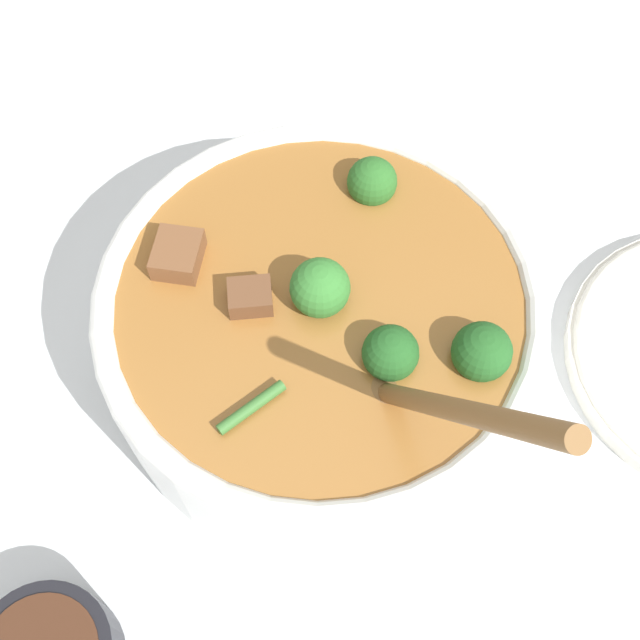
# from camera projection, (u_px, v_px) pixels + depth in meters

# --- Properties ---
(ground_plane) EXTENTS (4.00, 4.00, 0.00)m
(ground_plane) POSITION_uv_depth(u_px,v_px,m) (320.00, 360.00, 0.58)
(ground_plane) COLOR silver
(stew_bowl) EXTENTS (0.33, 0.29, 0.25)m
(stew_bowl) POSITION_uv_depth(u_px,v_px,m) (321.00, 325.00, 0.54)
(stew_bowl) COLOR white
(stew_bowl) RESTS_ON ground_plane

